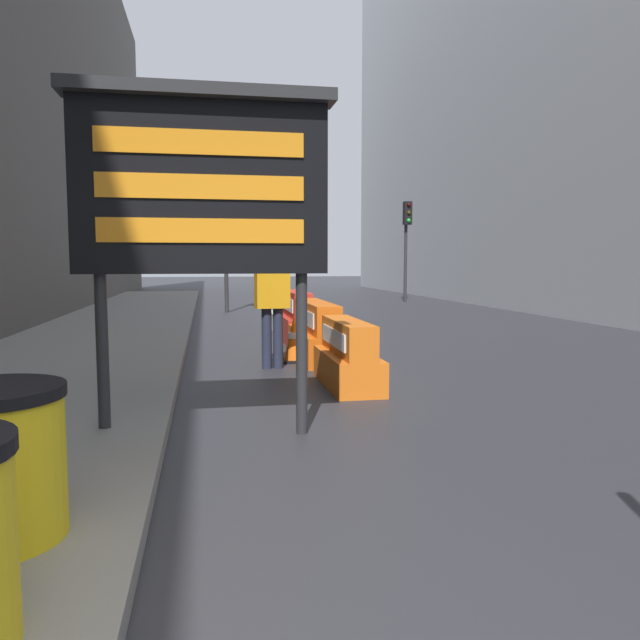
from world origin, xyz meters
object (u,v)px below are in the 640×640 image
(jersey_barrier_red_striped, at_px, (297,319))
(pedestrian_worker, at_px, (272,295))
(jersey_barrier_orange_far, at_px, (316,334))
(jersey_barrier_white, at_px, (282,314))
(traffic_light_near_curb, at_px, (225,209))
(traffic_light_far_side, at_px, (407,229))
(message_board, at_px, (202,186))
(traffic_cone_near, at_px, (294,339))
(jersey_barrier_orange_near, at_px, (348,357))

(jersey_barrier_red_striped, height_order, pedestrian_worker, pedestrian_worker)
(jersey_barrier_orange_far, distance_m, jersey_barrier_white, 4.37)
(traffic_light_near_curb, relative_size, traffic_light_far_side, 1.14)
(message_board, xyz_separation_m, traffic_cone_near, (1.31, 3.90, -1.79))
(jersey_barrier_orange_near, height_order, jersey_barrier_orange_far, jersey_barrier_orange_far)
(message_board, distance_m, jersey_barrier_red_striped, 6.74)
(jersey_barrier_white, xyz_separation_m, traffic_light_near_curb, (-1.08, 4.69, 2.70))
(traffic_cone_near, height_order, pedestrian_worker, pedestrian_worker)
(jersey_barrier_orange_near, distance_m, traffic_light_near_curb, 11.60)
(message_board, height_order, pedestrian_worker, message_board)
(message_board, relative_size, traffic_cone_near, 4.17)
(jersey_barrier_red_striped, height_order, traffic_cone_near, jersey_barrier_red_striped)
(jersey_barrier_orange_far, relative_size, pedestrian_worker, 1.21)
(jersey_barrier_orange_near, distance_m, jersey_barrier_white, 6.55)
(traffic_cone_near, relative_size, pedestrian_worker, 0.39)
(jersey_barrier_red_striped, distance_m, traffic_light_near_curb, 7.48)
(jersey_barrier_white, bearing_deg, jersey_barrier_red_striped, -90.00)
(message_board, relative_size, jersey_barrier_white, 1.48)
(jersey_barrier_red_striped, bearing_deg, jersey_barrier_white, 90.00)
(jersey_barrier_orange_near, height_order, traffic_cone_near, jersey_barrier_orange_near)
(jersey_barrier_orange_far, distance_m, traffic_light_far_side, 14.14)
(message_board, height_order, jersey_barrier_white, message_board)
(message_board, bearing_deg, jersey_barrier_orange_far, 67.78)
(traffic_light_far_side, relative_size, pedestrian_worker, 2.08)
(traffic_light_near_curb, relative_size, pedestrian_worker, 2.36)
(message_board, height_order, jersey_barrier_red_striped, message_board)
(jersey_barrier_white, xyz_separation_m, traffic_light_far_side, (5.65, 8.38, 2.35))
(jersey_barrier_white, distance_m, traffic_light_near_curb, 5.52)
(jersey_barrier_orange_near, bearing_deg, traffic_cone_near, 101.40)
(jersey_barrier_orange_far, xyz_separation_m, jersey_barrier_red_striped, (0.00, 2.14, 0.03))
(jersey_barrier_orange_far, height_order, traffic_light_near_curb, traffic_light_near_curb)
(jersey_barrier_white, height_order, traffic_cone_near, jersey_barrier_white)
(jersey_barrier_red_striped, xyz_separation_m, traffic_light_near_curb, (-1.08, 6.92, 2.61))
(jersey_barrier_orange_far, distance_m, traffic_cone_near, 0.46)
(traffic_cone_near, relative_size, traffic_light_near_curb, 0.17)
(jersey_barrier_orange_far, distance_m, jersey_barrier_red_striped, 2.14)
(jersey_barrier_orange_near, xyz_separation_m, pedestrian_worker, (-0.77, 1.42, 0.69))
(jersey_barrier_orange_far, relative_size, traffic_light_near_curb, 0.51)
(jersey_barrier_orange_near, relative_size, jersey_barrier_orange_far, 0.75)
(traffic_cone_near, bearing_deg, jersey_barrier_orange_near, -78.60)
(message_board, xyz_separation_m, traffic_light_near_curb, (0.61, 13.21, 0.90))
(traffic_light_near_curb, height_order, traffic_light_far_side, traffic_light_near_curb)
(jersey_barrier_orange_near, relative_size, traffic_cone_near, 2.31)
(message_board, distance_m, jersey_barrier_orange_near, 3.15)
(jersey_barrier_red_striped, distance_m, jersey_barrier_white, 2.23)
(jersey_barrier_orange_near, bearing_deg, pedestrian_worker, 118.41)
(traffic_light_near_curb, bearing_deg, pedestrian_worker, -88.15)
(jersey_barrier_white, relative_size, traffic_cone_near, 2.81)
(message_board, relative_size, traffic_light_near_curb, 0.70)
(jersey_barrier_red_striped, distance_m, traffic_light_far_side, 12.23)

